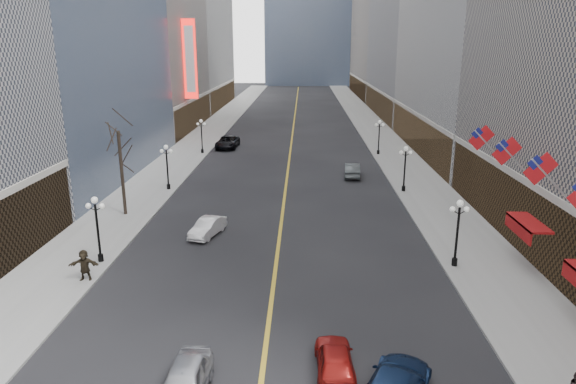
# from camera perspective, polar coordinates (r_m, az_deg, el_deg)

# --- Properties ---
(sidewalk_east) EXTENTS (6.00, 230.00, 0.15)m
(sidewalk_east) POSITION_cam_1_polar(r_m,az_deg,el_deg) (73.91, 11.25, 4.74)
(sidewalk_east) COLOR gray
(sidewalk_east) RESTS_ON ground
(sidewalk_west) EXTENTS (6.00, 230.00, 0.15)m
(sidewalk_west) POSITION_cam_1_polar(r_m,az_deg,el_deg) (74.57, -10.56, 4.87)
(sidewalk_west) COLOR gray
(sidewalk_west) RESTS_ON ground
(lane_line) EXTENTS (0.25, 200.00, 0.02)m
(lane_line) POSITION_cam_1_polar(r_m,az_deg,el_deg) (82.75, 0.46, 6.19)
(lane_line) COLOR gold
(lane_line) RESTS_ON ground
(streetlamp_east_1) EXTENTS (1.26, 0.44, 4.52)m
(streetlamp_east_1) POSITION_cam_1_polar(r_m,az_deg,el_deg) (34.95, 18.36, -3.62)
(streetlamp_east_1) COLOR black
(streetlamp_east_1) RESTS_ON sidewalk_east
(streetlamp_east_2) EXTENTS (1.26, 0.44, 4.52)m
(streetlamp_east_2) POSITION_cam_1_polar(r_m,az_deg,el_deg) (51.76, 12.88, 3.06)
(streetlamp_east_2) COLOR black
(streetlamp_east_2) RESTS_ON sidewalk_east
(streetlamp_east_3) EXTENTS (1.26, 0.44, 4.52)m
(streetlamp_east_3) POSITION_cam_1_polar(r_m,az_deg,el_deg) (69.18, 10.09, 6.42)
(streetlamp_east_3) COLOR black
(streetlamp_east_3) RESTS_ON sidewalk_east
(streetlamp_west_1) EXTENTS (1.26, 0.44, 4.52)m
(streetlamp_west_1) POSITION_cam_1_polar(r_m,az_deg,el_deg) (36.10, -20.47, -3.20)
(streetlamp_west_1) COLOR black
(streetlamp_west_1) RESTS_ON sidewalk_west
(streetlamp_west_2) EXTENTS (1.26, 0.44, 4.52)m
(streetlamp_west_2) POSITION_cam_1_polar(r_m,az_deg,el_deg) (52.55, -13.30, 3.23)
(streetlamp_west_2) COLOR black
(streetlamp_west_2) RESTS_ON sidewalk_west
(streetlamp_west_3) EXTENTS (1.26, 0.44, 4.52)m
(streetlamp_west_3) POSITION_cam_1_polar(r_m,az_deg,el_deg) (69.77, -9.58, 6.53)
(streetlamp_west_3) COLOR black
(streetlamp_west_3) RESTS_ON sidewalk_west
(flag_3) EXTENTS (2.87, 0.12, 2.87)m
(flag_3) POSITION_cam_1_polar(r_m,az_deg,el_deg) (32.32, 26.50, 2.04)
(flag_3) COLOR #B2B2B7
(flag_3) RESTS_ON ground
(flag_4) EXTENTS (2.87, 0.12, 2.87)m
(flag_4) POSITION_cam_1_polar(r_m,az_deg,el_deg) (36.81, 23.36, 3.95)
(flag_4) COLOR #B2B2B7
(flag_4) RESTS_ON ground
(flag_5) EXTENTS (2.87, 0.12, 2.87)m
(flag_5) POSITION_cam_1_polar(r_m,az_deg,el_deg) (41.41, 20.90, 5.42)
(flag_5) COLOR #B2B2B7
(flag_5) RESTS_ON ground
(awning_c) EXTENTS (1.40, 4.00, 0.93)m
(awning_c) POSITION_cam_1_polar(r_m,az_deg,el_deg) (36.36, 24.91, -3.26)
(awning_c) COLOR maroon
(awning_c) RESTS_ON ground
(theatre_marquee) EXTENTS (2.00, 0.55, 12.00)m
(theatre_marquee) POSITION_cam_1_polar(r_m,az_deg,el_deg) (83.42, -10.84, 14.28)
(theatre_marquee) COLOR red
(theatre_marquee) RESTS_ON ground
(tree_west_far) EXTENTS (3.60, 3.60, 7.92)m
(tree_west_far) POSITION_cam_1_polar(r_m,az_deg,el_deg) (44.92, -18.24, 5.07)
(tree_west_far) COLOR #2D231C
(tree_west_far) RESTS_ON sidewalk_west
(car_nb_near) EXTENTS (1.97, 4.61, 1.55)m
(car_nb_near) POSITION_cam_1_polar(r_m,az_deg,el_deg) (22.93, -11.43, -20.05)
(car_nb_near) COLOR #A5A6AC
(car_nb_near) RESTS_ON ground
(car_nb_mid) EXTENTS (2.53, 4.31, 1.34)m
(car_nb_mid) POSITION_cam_1_polar(r_m,az_deg,el_deg) (39.99, -8.93, -3.89)
(car_nb_mid) COLOR silver
(car_nb_mid) RESTS_ON ground
(car_nb_far) EXTENTS (3.03, 6.21, 1.70)m
(car_nb_far) POSITION_cam_1_polar(r_m,az_deg,el_deg) (73.75, -6.74, 5.52)
(car_nb_far) COLOR black
(car_nb_far) RESTS_ON ground
(car_sb_mid) EXTENTS (1.78, 4.20, 1.42)m
(car_sb_mid) POSITION_cam_1_polar(r_m,az_deg,el_deg) (24.05, 5.23, -18.06)
(car_sb_mid) COLOR maroon
(car_sb_mid) RESTS_ON ground
(car_sb_far) EXTENTS (2.01, 4.82, 1.55)m
(car_sb_far) POSITION_cam_1_polar(r_m,az_deg,el_deg) (57.50, 7.16, 2.44)
(car_sb_far) COLOR #424849
(car_sb_far) RESTS_ON ground
(ped_west_far) EXTENTS (1.86, 0.66, 1.97)m
(ped_west_far) POSITION_cam_1_polar(r_m,az_deg,el_deg) (34.23, -21.69, -7.55)
(ped_west_far) COLOR black
(ped_west_far) RESTS_ON sidewalk_west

